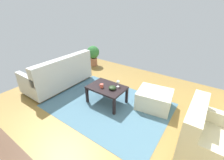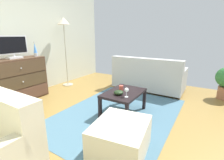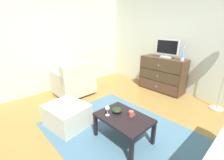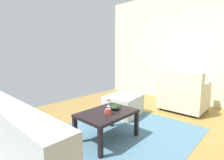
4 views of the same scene
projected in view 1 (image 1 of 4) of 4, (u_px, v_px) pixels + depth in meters
name	position (u px, v px, depth m)	size (l,w,h in m)	color
ground_plane	(110.00, 114.00, 3.17)	(5.47, 5.02, 0.05)	olive
area_rug	(108.00, 105.00, 3.41)	(2.60, 1.90, 0.01)	#406276
coffee_table	(107.00, 89.00, 3.34)	(0.81, 0.57, 0.41)	black
wine_glass	(118.00, 82.00, 3.28)	(0.07, 0.07, 0.16)	silver
mug	(102.00, 86.00, 3.27)	(0.11, 0.08, 0.08)	#BC4E40
bowl_decorative	(112.00, 88.00, 3.21)	(0.16, 0.16, 0.07)	black
couch_large	(59.00, 75.00, 4.07)	(0.85, 1.75, 0.86)	#332319
armchair	(209.00, 142.00, 2.07)	(0.80, 0.88, 0.87)	#332319
ottoman	(154.00, 99.00, 3.26)	(0.70, 0.60, 0.40)	beige
potted_plant	(93.00, 54.00, 5.39)	(0.44, 0.44, 0.72)	brown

